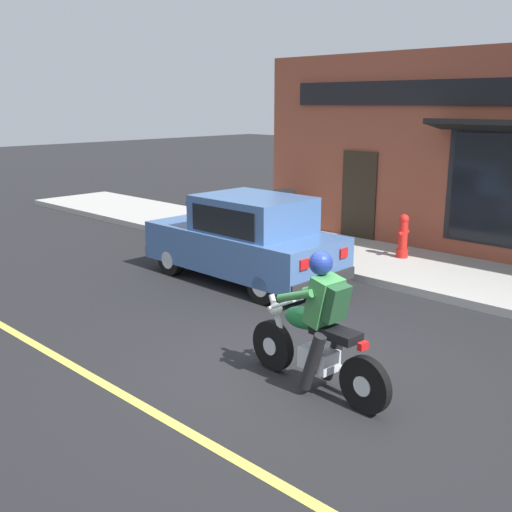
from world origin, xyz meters
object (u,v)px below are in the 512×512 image
Objects in this scene: fire_hydrant at (403,236)px; trash_bin at (284,210)px; motorcycle_with_rider at (318,334)px; car_hatchback at (246,239)px.

trash_bin is at bearing 84.07° from fire_hydrant.
motorcycle_with_rider is 0.53× the size of car_hatchback.
fire_hydrant is 3.48m from trash_bin.
motorcycle_with_rider is 8.10m from trash_bin.
trash_bin is at bearing 30.85° from car_hatchback.
car_hatchback reaches higher than fire_hydrant.
motorcycle_with_rider is 2.30× the size of fire_hydrant.
car_hatchback reaches higher than trash_bin.
fire_hydrant is (5.49, 2.14, -0.11)m from motorcycle_with_rider.
motorcycle_with_rider is at bearing -158.65° from fire_hydrant.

